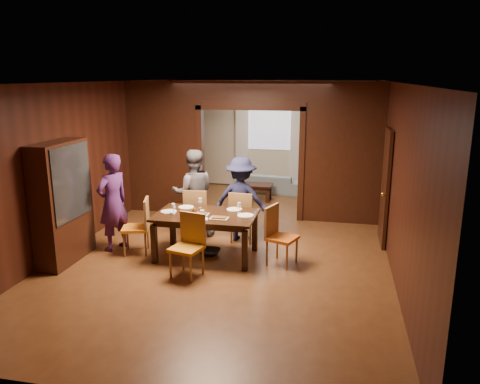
% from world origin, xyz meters
% --- Properties ---
extents(floor, '(9.00, 9.00, 0.00)m').
position_xyz_m(floor, '(0.00, 0.00, 0.00)').
color(floor, '#553118').
rests_on(floor, ground).
extents(ceiling, '(5.50, 9.00, 0.02)m').
position_xyz_m(ceiling, '(0.00, 0.00, 2.90)').
color(ceiling, silver).
rests_on(ceiling, room_walls).
extents(room_walls, '(5.52, 9.01, 2.90)m').
position_xyz_m(room_walls, '(0.00, 1.89, 1.51)').
color(room_walls, black).
rests_on(room_walls, floor).
extents(person_purple, '(0.63, 0.74, 1.72)m').
position_xyz_m(person_purple, '(-1.97, -0.85, 0.86)').
color(person_purple, '#411D56').
rests_on(person_purple, floor).
extents(person_grey, '(0.98, 0.87, 1.67)m').
position_xyz_m(person_grey, '(-0.83, 0.16, 0.84)').
color(person_grey, '#57575E').
rests_on(person_grey, floor).
extents(person_navy, '(1.05, 0.64, 1.57)m').
position_xyz_m(person_navy, '(0.12, 0.10, 0.79)').
color(person_navy, '#181C3C').
rests_on(person_navy, floor).
extents(sofa, '(1.76, 0.84, 0.50)m').
position_xyz_m(sofa, '(0.10, 3.85, 0.25)').
color(sofa, '#829CAA').
rests_on(sofa, floor).
extents(serving_bowl, '(0.37, 0.37, 0.09)m').
position_xyz_m(serving_bowl, '(-0.25, -0.78, 0.81)').
color(serving_bowl, black).
rests_on(serving_bowl, dining_table).
extents(dining_table, '(1.68, 1.04, 0.76)m').
position_xyz_m(dining_table, '(-0.29, -0.86, 0.38)').
color(dining_table, black).
rests_on(dining_table, floor).
extents(coffee_table, '(0.80, 0.50, 0.40)m').
position_xyz_m(coffee_table, '(-0.11, 3.00, 0.20)').
color(coffee_table, black).
rests_on(coffee_table, floor).
extents(chair_left, '(0.54, 0.54, 0.97)m').
position_xyz_m(chair_left, '(-1.53, -0.94, 0.48)').
color(chair_left, orange).
rests_on(chair_left, floor).
extents(chair_right, '(0.56, 0.56, 0.97)m').
position_xyz_m(chair_right, '(1.01, -0.93, 0.48)').
color(chair_right, '#C35612').
rests_on(chair_right, floor).
extents(chair_far_l, '(0.48, 0.48, 0.97)m').
position_xyz_m(chair_far_l, '(-0.71, 0.04, 0.48)').
color(chair_far_l, orange).
rests_on(chair_far_l, floor).
extents(chair_far_r, '(0.48, 0.48, 0.97)m').
position_xyz_m(chair_far_r, '(0.18, 0.02, 0.48)').
color(chair_far_r, '#C75E12').
rests_on(chair_far_r, floor).
extents(chair_near, '(0.53, 0.53, 0.97)m').
position_xyz_m(chair_near, '(-0.36, -1.70, 0.48)').
color(chair_near, '#C47812').
rests_on(chair_near, floor).
extents(hutch, '(0.40, 1.20, 2.00)m').
position_xyz_m(hutch, '(-2.53, -1.50, 1.00)').
color(hutch, black).
rests_on(hutch, floor).
extents(door_right, '(0.06, 0.90, 2.10)m').
position_xyz_m(door_right, '(2.70, 0.50, 1.05)').
color(door_right, black).
rests_on(door_right, floor).
extents(window_far, '(1.20, 0.03, 1.30)m').
position_xyz_m(window_far, '(0.00, 4.44, 1.70)').
color(window_far, silver).
rests_on(window_far, back_wall).
extents(curtain_left, '(0.35, 0.06, 2.40)m').
position_xyz_m(curtain_left, '(-0.75, 4.40, 1.25)').
color(curtain_left, white).
rests_on(curtain_left, back_wall).
extents(curtain_right, '(0.35, 0.06, 2.40)m').
position_xyz_m(curtain_right, '(0.75, 4.40, 1.25)').
color(curtain_right, white).
rests_on(curtain_right, back_wall).
extents(plate_left, '(0.27, 0.27, 0.01)m').
position_xyz_m(plate_left, '(-0.94, -0.87, 0.77)').
color(plate_left, silver).
rests_on(plate_left, dining_table).
extents(plate_far_l, '(0.27, 0.27, 0.01)m').
position_xyz_m(plate_far_l, '(-0.73, -0.55, 0.77)').
color(plate_far_l, white).
rests_on(plate_far_l, dining_table).
extents(plate_far_r, '(0.27, 0.27, 0.01)m').
position_xyz_m(plate_far_r, '(0.13, -0.52, 0.77)').
color(plate_far_r, white).
rests_on(plate_far_r, dining_table).
extents(plate_right, '(0.27, 0.27, 0.01)m').
position_xyz_m(plate_right, '(0.38, -0.83, 0.77)').
color(plate_right, white).
rests_on(plate_right, dining_table).
extents(plate_near, '(0.27, 0.27, 0.01)m').
position_xyz_m(plate_near, '(-0.30, -1.18, 0.77)').
color(plate_near, white).
rests_on(plate_near, dining_table).
extents(platter_a, '(0.30, 0.20, 0.04)m').
position_xyz_m(platter_a, '(-0.37, -0.94, 0.78)').
color(platter_a, gray).
rests_on(platter_a, dining_table).
extents(platter_b, '(0.30, 0.20, 0.04)m').
position_xyz_m(platter_b, '(-0.00, -1.09, 0.78)').
color(platter_b, gray).
rests_on(platter_b, dining_table).
extents(wineglass_left, '(0.08, 0.08, 0.18)m').
position_xyz_m(wineglass_left, '(-0.82, -0.98, 0.85)').
color(wineglass_left, silver).
rests_on(wineglass_left, dining_table).
extents(wineglass_far, '(0.08, 0.08, 0.18)m').
position_xyz_m(wineglass_far, '(-0.48, -0.53, 0.85)').
color(wineglass_far, white).
rests_on(wineglass_far, dining_table).
extents(wineglass_right, '(0.08, 0.08, 0.18)m').
position_xyz_m(wineglass_right, '(0.25, -0.69, 0.85)').
color(wineglass_right, silver).
rests_on(wineglass_right, dining_table).
extents(tumbler, '(0.07, 0.07, 0.14)m').
position_xyz_m(tumbler, '(-0.27, -1.12, 0.83)').
color(tumbler, white).
rests_on(tumbler, dining_table).
extents(condiment_jar, '(0.08, 0.08, 0.11)m').
position_xyz_m(condiment_jar, '(-0.46, -0.95, 0.82)').
color(condiment_jar, '#492811').
rests_on(condiment_jar, dining_table).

